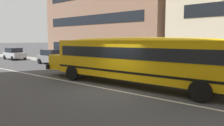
# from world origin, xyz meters

# --- Properties ---
(ground_plane) EXTENTS (400.00, 400.00, 0.00)m
(ground_plane) POSITION_xyz_m (0.00, 0.00, 0.00)
(ground_plane) COLOR #424244
(sidewalk_far) EXTENTS (120.00, 3.00, 0.01)m
(sidewalk_far) POSITION_xyz_m (0.00, 7.92, 0.01)
(sidewalk_far) COLOR gray
(sidewalk_far) RESTS_ON ground_plane
(lane_centreline) EXTENTS (110.00, 0.16, 0.01)m
(lane_centreline) POSITION_xyz_m (0.00, 0.00, 0.00)
(lane_centreline) COLOR silver
(lane_centreline) RESTS_ON ground_plane
(school_bus) EXTENTS (12.96, 3.08, 2.88)m
(school_bus) POSITION_xyz_m (-0.19, 1.80, 1.71)
(school_bus) COLOR yellow
(school_bus) RESTS_ON ground_plane
(parked_car_grey_by_lamppost) EXTENTS (3.91, 1.91, 1.64)m
(parked_car_grey_by_lamppost) POSITION_xyz_m (-13.65, 5.47, 0.84)
(parked_car_grey_by_lamppost) COLOR gray
(parked_car_grey_by_lamppost) RESTS_ON ground_plane
(parked_car_silver_under_tree) EXTENTS (3.99, 2.05, 1.64)m
(parked_car_silver_under_tree) POSITION_xyz_m (-22.53, 5.42, 0.84)
(parked_car_silver_under_tree) COLOR #B7BABF
(parked_car_silver_under_tree) RESTS_ON ground_plane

